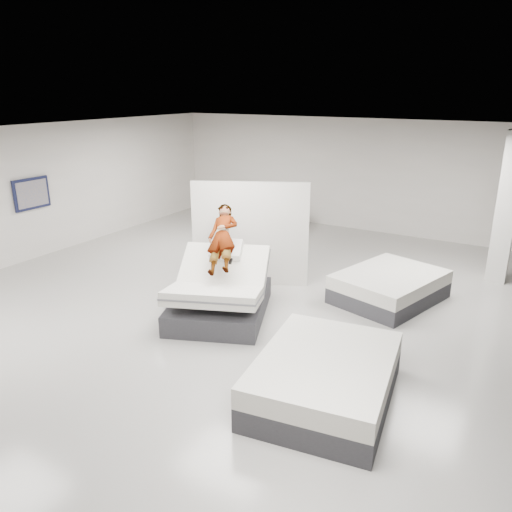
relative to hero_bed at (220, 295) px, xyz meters
The scene contains 10 objects.
room 1.21m from the hero_bed, ahead, with size 14.00×14.04×3.20m.
hero_bed is the anchor object (origin of this frame).
person 0.89m from the hero_bed, 111.78° to the left, with size 0.56×0.37×1.53m, color slate.
remote 0.71m from the hero_bed, 11.65° to the left, with size 0.05×0.14×0.03m, color black.
divider_panel 1.78m from the hero_bed, 101.13° to the left, with size 2.42×0.11×2.20m, color silver.
flat_bed_right_far 3.36m from the hero_bed, 42.02° to the left, with size 2.07×2.42×0.57m.
flat_bed_right_near 3.07m from the hero_bed, 28.73° to the right, with size 1.98×2.47×0.62m.
flat_bed_left_far 5.99m from the hero_bed, 113.35° to the left, with size 2.42×1.98×0.60m.
column 6.27m from the hero_bed, 46.93° to the left, with size 0.40×0.40×3.20m, color silver.
wall_poster 5.88m from the hero_bed, behind, with size 0.06×0.95×0.75m.
Camera 1 is at (4.62, -6.93, 3.99)m, focal length 35.00 mm.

